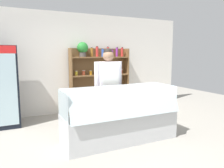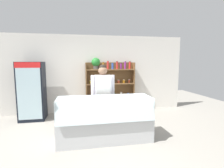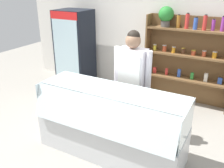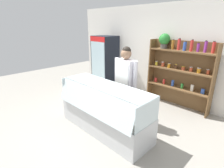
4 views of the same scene
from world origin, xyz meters
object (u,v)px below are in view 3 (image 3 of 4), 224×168
(shelving_unit, at_px, (185,51))
(deli_display_case, at_px, (110,134))
(shop_clerk, at_px, (132,76))
(drinks_fridge, at_px, (75,50))

(shelving_unit, xyz_separation_m, deli_display_case, (-0.45, -2.22, -0.78))
(shop_clerk, bearing_deg, shelving_unit, 75.96)
(deli_display_case, height_order, shop_clerk, shop_clerk)
(drinks_fridge, distance_m, shelving_unit, 2.47)
(deli_display_case, bearing_deg, shelving_unit, 78.47)
(shop_clerk, bearing_deg, drinks_fridge, 147.93)
(drinks_fridge, distance_m, shop_clerk, 2.39)
(deli_display_case, relative_size, shop_clerk, 1.22)
(drinks_fridge, xyz_separation_m, shop_clerk, (2.02, -1.27, 0.13))
(deli_display_case, bearing_deg, shop_clerk, 85.58)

